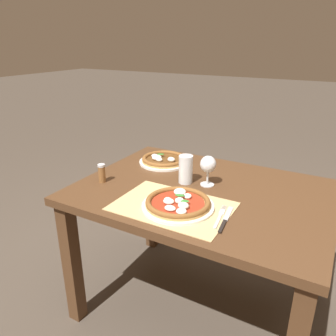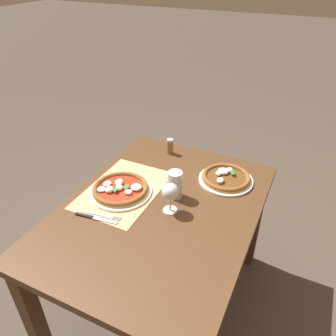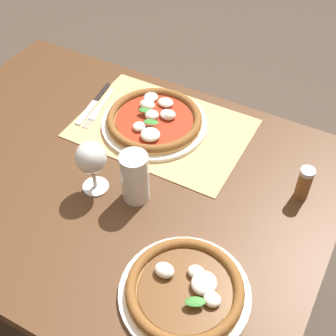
{
  "view_description": "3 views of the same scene",
  "coord_description": "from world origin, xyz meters",
  "px_view_note": "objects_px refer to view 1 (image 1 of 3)",
  "views": [
    {
      "loc": [
        0.56,
        -1.36,
        1.43
      ],
      "look_at": [
        -0.2,
        0.0,
        0.81
      ],
      "focal_mm": 35.0,
      "sensor_mm": 36.0,
      "label": 1
    },
    {
      "loc": [
        1.08,
        0.56,
        1.76
      ],
      "look_at": [
        -0.24,
        -0.07,
        0.81
      ],
      "focal_mm": 35.0,
      "sensor_mm": 36.0,
      "label": 2
    },
    {
      "loc": [
        -0.55,
        0.68,
        1.68
      ],
      "look_at": [
        -0.16,
        -0.05,
        0.8
      ],
      "focal_mm": 50.0,
      "sensor_mm": 36.0,
      "label": 3
    }
  ],
  "objects_px": {
    "pizza_far": "(164,160)",
    "fork": "(220,216)",
    "pizza_near": "(178,203)",
    "pint_glass": "(186,170)",
    "wine_glass": "(209,166)",
    "pepper_shaker": "(102,173)",
    "knife": "(226,219)"
  },
  "relations": [
    {
      "from": "pizza_far",
      "to": "pizza_near",
      "type": "bearing_deg",
      "value": -53.71
    },
    {
      "from": "pint_glass",
      "to": "pepper_shaker",
      "type": "height_order",
      "value": "pint_glass"
    },
    {
      "from": "fork",
      "to": "wine_glass",
      "type": "bearing_deg",
      "value": 121.84
    },
    {
      "from": "pint_glass",
      "to": "fork",
      "type": "distance_m",
      "value": 0.38
    },
    {
      "from": "pizza_near",
      "to": "fork",
      "type": "bearing_deg",
      "value": 4.43
    },
    {
      "from": "wine_glass",
      "to": "pepper_shaker",
      "type": "height_order",
      "value": "wine_glass"
    },
    {
      "from": "pizza_far",
      "to": "fork",
      "type": "xyz_separation_m",
      "value": [
        0.52,
        -0.44,
        -0.01
      ]
    },
    {
      "from": "fork",
      "to": "pepper_shaker",
      "type": "xyz_separation_m",
      "value": [
        -0.66,
        0.04,
        0.04
      ]
    },
    {
      "from": "pizza_far",
      "to": "fork",
      "type": "height_order",
      "value": "pizza_far"
    },
    {
      "from": "pepper_shaker",
      "to": "pint_glass",
      "type": "bearing_deg",
      "value": 28.46
    },
    {
      "from": "pizza_far",
      "to": "pepper_shaker",
      "type": "bearing_deg",
      "value": -109.16
    },
    {
      "from": "pizza_near",
      "to": "wine_glass",
      "type": "xyz_separation_m",
      "value": [
        0.02,
        0.29,
        0.08
      ]
    },
    {
      "from": "fork",
      "to": "pepper_shaker",
      "type": "relative_size",
      "value": 2.06
    },
    {
      "from": "fork",
      "to": "knife",
      "type": "distance_m",
      "value": 0.03
    },
    {
      "from": "pizza_near",
      "to": "pizza_far",
      "type": "distance_m",
      "value": 0.56
    },
    {
      "from": "wine_glass",
      "to": "pepper_shaker",
      "type": "bearing_deg",
      "value": -154.96
    },
    {
      "from": "wine_glass",
      "to": "fork",
      "type": "relative_size",
      "value": 0.77
    },
    {
      "from": "pint_glass",
      "to": "knife",
      "type": "bearing_deg",
      "value": -39.69
    },
    {
      "from": "pizza_near",
      "to": "pint_glass",
      "type": "distance_m",
      "value": 0.28
    },
    {
      "from": "pizza_far",
      "to": "wine_glass",
      "type": "bearing_deg",
      "value": -25.15
    },
    {
      "from": "pint_glass",
      "to": "pepper_shaker",
      "type": "distance_m",
      "value": 0.43
    },
    {
      "from": "pizza_far",
      "to": "fork",
      "type": "bearing_deg",
      "value": -39.99
    },
    {
      "from": "wine_glass",
      "to": "fork",
      "type": "height_order",
      "value": "wine_glass"
    },
    {
      "from": "pizza_near",
      "to": "pint_glass",
      "type": "xyz_separation_m",
      "value": [
        -0.09,
        0.26,
        0.05
      ]
    },
    {
      "from": "fork",
      "to": "knife",
      "type": "relative_size",
      "value": 0.93
    },
    {
      "from": "pepper_shaker",
      "to": "knife",
      "type": "bearing_deg",
      "value": -4.5
    },
    {
      "from": "pizza_far",
      "to": "wine_glass",
      "type": "height_order",
      "value": "wine_glass"
    },
    {
      "from": "pizza_far",
      "to": "wine_glass",
      "type": "xyz_separation_m",
      "value": [
        0.35,
        -0.17,
        0.09
      ]
    },
    {
      "from": "pizza_near",
      "to": "pint_glass",
      "type": "relative_size",
      "value": 2.18
    },
    {
      "from": "wine_glass",
      "to": "knife",
      "type": "xyz_separation_m",
      "value": [
        0.2,
        -0.28,
        -0.1
      ]
    },
    {
      "from": "pizza_far",
      "to": "pepper_shaker",
      "type": "distance_m",
      "value": 0.42
    },
    {
      "from": "knife",
      "to": "pizza_near",
      "type": "bearing_deg",
      "value": -179.02
    }
  ]
}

